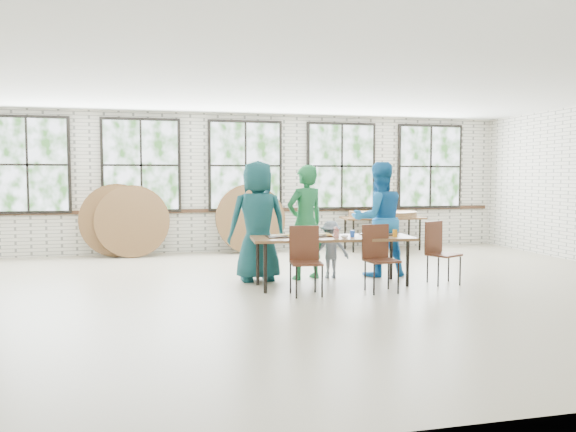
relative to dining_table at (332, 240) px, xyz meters
name	(u,v)px	position (x,y,z in m)	size (l,w,h in m)	color
room	(245,168)	(-0.64, 4.21, 1.14)	(12.00, 12.00, 12.00)	#B1A68D
dining_table	(332,240)	(0.00, 0.00, 0.00)	(2.46, 0.99, 0.74)	brown
chair_near_left	(305,254)	(-0.55, -0.48, -0.13)	(0.46, 0.45, 0.95)	#512A1B
chair_near_right	(378,252)	(0.53, -0.51, -0.13)	(0.46, 0.45, 0.95)	#512A1B
chair_spare	(439,247)	(1.65, -0.17, -0.13)	(0.56, 0.55, 0.95)	#512A1B
adult_teal	(258,221)	(-1.02, 0.65, 0.25)	(0.92, 0.60, 1.88)	#17584B
adult_green	(305,222)	(-0.24, 0.65, 0.22)	(0.66, 0.44, 1.82)	#1D6E3A
toddler	(331,249)	(0.18, 0.65, -0.23)	(0.60, 0.34, 0.92)	#162A47
adult_blue	(379,219)	(1.01, 0.65, 0.25)	(0.91, 0.71, 1.88)	#196AB3
storage_table	(382,219)	(2.36, 3.71, 0.00)	(1.85, 0.88, 0.74)	brown
tabletop_clutter	(339,235)	(0.10, -0.03, 0.08)	(1.92, 0.59, 0.11)	black
round_tops_stacked	(382,214)	(2.36, 3.71, 0.12)	(1.50, 1.50, 0.13)	brown
round_tops_leaning	(189,220)	(-1.88, 3.91, 0.05)	(4.26, 0.48, 1.50)	brown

